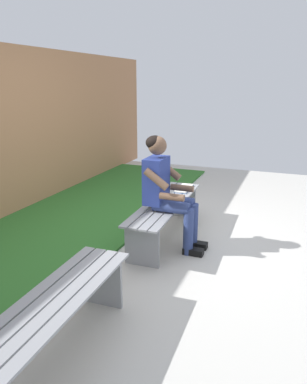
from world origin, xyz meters
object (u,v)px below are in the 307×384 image
(book_open, at_px, (184,188))
(apple, at_px, (165,192))
(bench_near, at_px, (165,210))
(person_seated, at_px, (167,188))
(bench_far, at_px, (51,316))

(book_open, bearing_deg, apple, -24.76)
(bench_near, bearing_deg, person_seated, 21.98)
(bench_near, relative_size, book_open, 4.27)
(bench_far, distance_m, person_seated, 1.98)
(bench_far, height_order, apple, apple)
(bench_far, height_order, person_seated, person_seated)
(bench_far, distance_m, book_open, 2.78)
(bench_far, distance_m, apple, 2.45)
(bench_far, bearing_deg, person_seated, 177.06)
(apple, bearing_deg, person_seated, 21.15)
(person_seated, bearing_deg, apple, -158.85)
(bench_far, bearing_deg, apple, -177.80)
(bench_far, relative_size, book_open, 3.88)
(apple, xyz_separation_m, book_open, (-0.34, 0.14, -0.03))
(bench_far, bearing_deg, book_open, 179.00)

